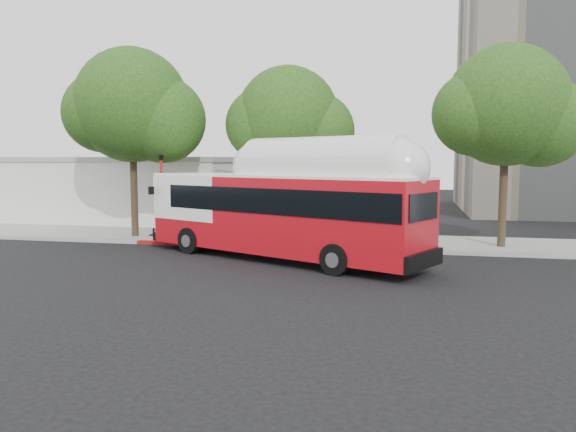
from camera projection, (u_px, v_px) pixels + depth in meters
name	position (u px, v px, depth m)	size (l,w,h in m)	color
ground	(279.00, 265.00, 21.83)	(120.00, 120.00, 0.00)	black
sidewalk	(309.00, 240.00, 28.14)	(60.00, 5.00, 0.15)	gray
curb_strip	(299.00, 248.00, 25.61)	(60.00, 0.30, 0.15)	gray
red_curb_segment	(236.00, 245.00, 26.26)	(10.00, 0.32, 0.16)	maroon
street_tree_left	(141.00, 110.00, 28.41)	(6.67, 5.80, 9.74)	#2D2116
street_tree_mid	(296.00, 122.00, 27.26)	(5.75, 5.00, 8.62)	#2D2116
street_tree_right	(516.00, 110.00, 24.88)	(6.21, 5.40, 9.18)	#2D2116
low_commercial_bldg	(127.00, 188.00, 38.23)	(16.20, 10.20, 4.25)	silver
transit_bus	(281.00, 215.00, 22.70)	(13.11, 7.88, 3.97)	#A90B14
signal_pole	(162.00, 198.00, 27.28)	(0.12, 0.41, 4.29)	red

